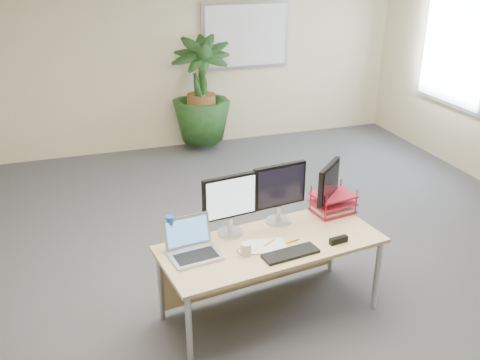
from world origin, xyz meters
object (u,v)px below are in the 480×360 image
object	(u,v)px
laptop	(192,246)
desk	(265,252)
floor_plant	(201,99)
monitor_right	(280,190)
monitor_left	(230,201)

from	to	relation	value
laptop	desk	bearing A→B (deg)	5.11
desk	laptop	world-z (taller)	laptop
floor_plant	monitor_right	distance (m)	3.58
monitor_left	monitor_right	world-z (taller)	monitor_right
monitor_right	laptop	world-z (taller)	monitor_right
floor_plant	desk	bearing A→B (deg)	-97.12
desk	floor_plant	world-z (taller)	floor_plant
desk	laptop	bearing A→B (deg)	-174.89
desk	floor_plant	bearing A→B (deg)	82.88
monitor_left	laptop	xyz separation A→B (m)	(-0.35, -0.19, -0.22)
floor_plant	laptop	world-z (taller)	floor_plant
monitor_left	monitor_right	xyz separation A→B (m)	(0.43, 0.06, 0.01)
monitor_left	floor_plant	bearing A→B (deg)	78.86
floor_plant	laptop	xyz separation A→B (m)	(-1.06, -3.81, -0.04)
floor_plant	monitor_left	size ratio (longest dim) A/B	3.05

